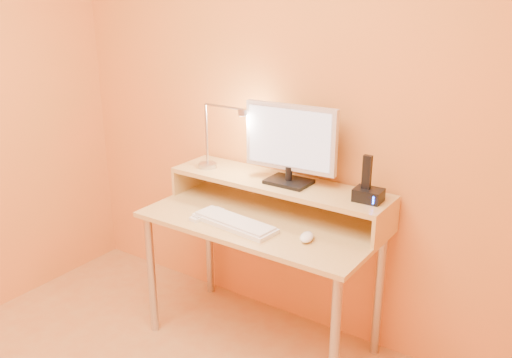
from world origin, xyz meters
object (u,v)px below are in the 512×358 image
Objects in this scene: phone_dock at (368,195)px; mouse at (307,237)px; lamp_base at (208,165)px; keyboard at (234,223)px; monitor_panel at (291,138)px; remote_control at (207,214)px.

phone_dock is 1.21× the size of mouse.
lamp_base reaches higher than mouse.
keyboard is (0.37, -0.26, -0.16)m from lamp_base.
lamp_base is 0.48m from keyboard.
monitor_panel is at bearing 4.55° from lamp_base.
remote_control is (-0.75, -0.27, -0.18)m from phone_dock.
monitor_panel is 1.08× the size of keyboard.
monitor_panel is 0.51m from keyboard.
keyboard is 0.18m from remote_control.
lamp_base is 0.77× the size of phone_dock.
monitor_panel reaches higher than remote_control.
lamp_base reaches higher than keyboard.
remote_control is (-0.18, 0.02, -0.00)m from keyboard.
phone_dock is at bearing 33.46° from keyboard.
phone_dock reaches higher than keyboard.
mouse is 0.56m from remote_control.
remote_control is at bearing 167.39° from mouse.
keyboard is 4.21× the size of mouse.
phone_dock is (0.43, -0.01, -0.21)m from monitor_panel.
remote_control is at bearing -178.39° from keyboard.
keyboard is at bearing 3.65° from remote_control.
keyboard is 0.38m from mouse.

